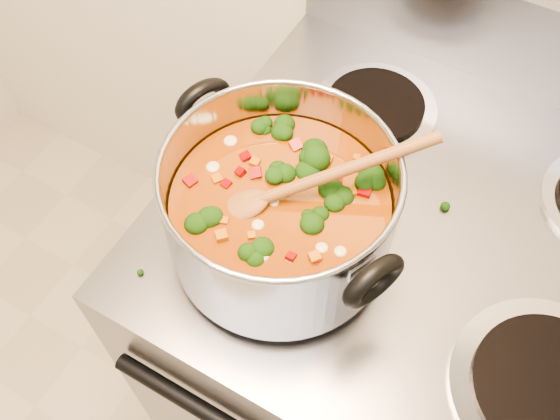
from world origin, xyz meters
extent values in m
cube|color=gray|center=(0.02, 1.16, 0.46)|extent=(0.76, 0.66, 0.92)
cube|color=gray|center=(0.02, 1.47, 1.00)|extent=(0.76, 0.03, 0.16)
cylinder|color=#A5A5AD|center=(-0.16, 1.01, 0.92)|extent=(0.23, 0.23, 0.01)
cylinder|color=black|center=(-0.16, 1.01, 0.93)|extent=(0.18, 0.18, 0.01)
cylinder|color=#A5A5AD|center=(0.20, 1.01, 0.92)|extent=(0.23, 0.23, 0.01)
cylinder|color=black|center=(0.20, 1.01, 0.93)|extent=(0.18, 0.18, 0.01)
cylinder|color=#A5A5AD|center=(-0.16, 1.31, 0.92)|extent=(0.19, 0.19, 0.01)
cylinder|color=black|center=(-0.16, 1.31, 0.93)|extent=(0.15, 0.15, 0.01)
cylinder|color=#A8A8B0|center=(-0.17, 1.02, 1.01)|extent=(0.28, 0.28, 0.15)
torus|color=#A8A8B0|center=(-0.17, 1.02, 1.09)|extent=(0.28, 0.28, 0.01)
cylinder|color=brown|center=(-0.17, 1.02, 0.99)|extent=(0.26, 0.26, 0.09)
torus|color=black|center=(-0.32, 1.09, 1.07)|extent=(0.05, 0.08, 0.08)
torus|color=black|center=(-0.02, 0.96, 1.07)|extent=(0.05, 0.08, 0.08)
ellipsoid|color=black|center=(-0.11, 1.01, 1.03)|extent=(0.04, 0.04, 0.03)
ellipsoid|color=black|center=(-0.25, 1.03, 1.03)|extent=(0.04, 0.04, 0.03)
ellipsoid|color=black|center=(-0.15, 1.13, 1.03)|extent=(0.04, 0.04, 0.03)
ellipsoid|color=black|center=(-0.08, 0.96, 1.03)|extent=(0.04, 0.04, 0.03)
ellipsoid|color=black|center=(-0.09, 1.06, 1.03)|extent=(0.04, 0.04, 0.03)
ellipsoid|color=black|center=(-0.17, 1.03, 1.03)|extent=(0.04, 0.04, 0.03)
ellipsoid|color=black|center=(-0.10, 0.97, 1.03)|extent=(0.04, 0.04, 0.03)
ellipsoid|color=black|center=(-0.14, 1.10, 1.03)|extent=(0.04, 0.04, 0.03)
ellipsoid|color=black|center=(-0.12, 1.13, 1.03)|extent=(0.04, 0.04, 0.03)
ellipsoid|color=black|center=(-0.09, 0.94, 1.03)|extent=(0.04, 0.04, 0.03)
ellipsoid|color=black|center=(-0.09, 0.97, 1.03)|extent=(0.04, 0.04, 0.03)
ellipsoid|color=#8D0505|center=(-0.23, 1.03, 1.03)|extent=(0.01, 0.01, 0.01)
ellipsoid|color=#8D0505|center=(-0.07, 1.09, 1.03)|extent=(0.01, 0.01, 0.01)
ellipsoid|color=#8D0505|center=(-0.29, 1.02, 1.03)|extent=(0.01, 0.01, 0.01)
ellipsoid|color=#8D0505|center=(-0.27, 0.99, 1.03)|extent=(0.01, 0.01, 0.01)
ellipsoid|color=#8D0505|center=(-0.18, 1.02, 1.03)|extent=(0.01, 0.01, 0.01)
ellipsoid|color=#8D0505|center=(-0.10, 0.97, 1.03)|extent=(0.01, 0.01, 0.01)
ellipsoid|color=#8D0505|center=(-0.24, 1.01, 1.03)|extent=(0.01, 0.01, 0.01)
ellipsoid|color=#8D0505|center=(-0.27, 1.06, 1.03)|extent=(0.01, 0.01, 0.01)
ellipsoid|color=#8D0505|center=(-0.06, 1.06, 1.03)|extent=(0.01, 0.01, 0.01)
ellipsoid|color=#8D0505|center=(-0.07, 0.98, 1.03)|extent=(0.01, 0.01, 0.01)
ellipsoid|color=#8D0505|center=(-0.24, 1.04, 1.03)|extent=(0.01, 0.01, 0.01)
ellipsoid|color=#A25209|center=(-0.24, 0.99, 1.03)|extent=(0.01, 0.01, 0.01)
ellipsoid|color=#A25209|center=(-0.20, 0.94, 1.03)|extent=(0.01, 0.01, 0.01)
ellipsoid|color=#A25209|center=(-0.29, 1.03, 1.03)|extent=(0.01, 0.01, 0.01)
ellipsoid|color=#A25209|center=(-0.18, 0.95, 1.03)|extent=(0.01, 0.01, 0.01)
ellipsoid|color=#A25209|center=(-0.15, 1.03, 1.03)|extent=(0.01, 0.01, 0.01)
ellipsoid|color=#A25209|center=(-0.24, 0.95, 1.03)|extent=(0.01, 0.01, 0.01)
ellipsoid|color=#A25209|center=(-0.20, 0.93, 1.03)|extent=(0.01, 0.01, 0.01)
ellipsoid|color=#A25209|center=(-0.27, 0.98, 1.03)|extent=(0.01, 0.01, 0.01)
ellipsoid|color=#A25209|center=(-0.18, 0.96, 1.03)|extent=(0.01, 0.01, 0.01)
ellipsoid|color=#A25209|center=(-0.18, 1.12, 1.03)|extent=(0.01, 0.01, 0.01)
ellipsoid|color=#A25209|center=(-0.23, 1.11, 1.03)|extent=(0.01, 0.01, 0.01)
ellipsoid|color=#C8B989|center=(-0.17, 1.00, 1.03)|extent=(0.02, 0.02, 0.01)
ellipsoid|color=#C8B989|center=(-0.16, 1.11, 1.03)|extent=(0.02, 0.02, 0.01)
ellipsoid|color=#C8B989|center=(-0.11, 1.12, 1.03)|extent=(0.02, 0.02, 0.01)
ellipsoid|color=#C8B989|center=(-0.16, 1.12, 1.03)|extent=(0.02, 0.02, 0.01)
ellipsoid|color=#C8B989|center=(-0.08, 0.97, 1.03)|extent=(0.02, 0.02, 0.01)
ellipsoid|color=#C8B989|center=(-0.09, 1.01, 1.03)|extent=(0.02, 0.02, 0.01)
ellipsoid|color=#C8B989|center=(-0.07, 1.08, 1.03)|extent=(0.02, 0.02, 0.01)
ellipsoid|color=#C8B989|center=(-0.17, 0.98, 1.03)|extent=(0.02, 0.02, 0.01)
ellipsoid|color=brown|center=(-0.20, 0.99, 1.03)|extent=(0.08, 0.08, 0.04)
cylinder|color=brown|center=(-0.12, 1.07, 1.07)|extent=(0.19, 0.16, 0.09)
ellipsoid|color=black|center=(-0.01, 1.20, 0.92)|extent=(0.01, 0.01, 0.01)
ellipsoid|color=black|center=(-0.34, 0.95, 0.92)|extent=(0.01, 0.01, 0.01)
ellipsoid|color=black|center=(-0.33, 1.14, 0.92)|extent=(0.01, 0.01, 0.01)
camera|label=1|loc=(0.04, 0.66, 1.64)|focal=40.00mm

